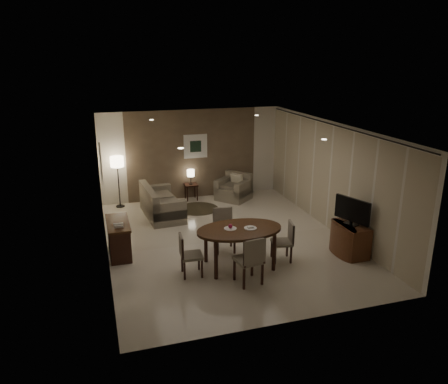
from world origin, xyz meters
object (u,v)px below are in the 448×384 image
object	(u,v)px
console_desk	(119,238)
chair_right	(282,242)
chair_near	(248,259)
side_table	(191,192)
tv_cabinet	(350,239)
armchair	(233,187)
chair_left	(192,255)
floor_lamp	(119,182)
sofa	(162,201)
dining_table	(239,247)
chair_far	(224,231)

from	to	relation	value
console_desk	chair_right	bearing A→B (deg)	-22.23
chair_near	side_table	bearing A→B (deg)	-99.59
tv_cabinet	armchair	bearing A→B (deg)	106.27
chair_left	chair_right	world-z (taller)	chair_left
side_table	floor_lamp	distance (m)	2.19
tv_cabinet	sofa	size ratio (longest dim) A/B	0.51
chair_right	floor_lamp	distance (m)	5.50
sofa	console_desk	bearing A→B (deg)	143.67
dining_table	floor_lamp	bearing A→B (deg)	114.82
chair_left	armchair	xyz separation A→B (m)	(2.29, 4.31, -0.04)
dining_table	chair_near	world-z (taller)	chair_near
console_desk	floor_lamp	size ratio (longest dim) A/B	0.80
chair_left	chair_right	distance (m)	1.99
console_desk	chair_left	distance (m)	1.94
armchair	floor_lamp	xyz separation A→B (m)	(-3.37, 0.33, 0.35)
side_table	dining_table	bearing A→B (deg)	-90.33
tv_cabinet	side_table	bearing A→B (deg)	117.89
tv_cabinet	chair_right	distance (m)	1.60
chair_right	side_table	bearing A→B (deg)	-157.55
dining_table	console_desk	bearing A→B (deg)	150.39
sofa	chair_right	bearing A→B (deg)	-154.35
tv_cabinet	sofa	bearing A→B (deg)	134.91
console_desk	chair_left	world-z (taller)	chair_left
console_desk	chair_left	bearing A→B (deg)	-47.22
chair_far	side_table	distance (m)	3.79
tv_cabinet	side_table	distance (m)	5.38
tv_cabinet	side_table	xyz separation A→B (m)	(-2.51, 4.75, -0.11)
chair_right	sofa	world-z (taller)	chair_right
tv_cabinet	chair_far	bearing A→B (deg)	159.59
sofa	tv_cabinet	bearing A→B (deg)	-139.55
floor_lamp	chair_left	bearing A→B (deg)	-76.99
chair_left	side_table	bearing A→B (deg)	-9.09
chair_near	chair_right	size ratio (longest dim) A/B	1.16
tv_cabinet	chair_left	bearing A→B (deg)	178.78
chair_left	sofa	bearing A→B (deg)	3.90
chair_far	armchair	world-z (taller)	chair_far
chair_far	sofa	size ratio (longest dim) A/B	0.54
chair_left	armchair	bearing A→B (deg)	-24.37
console_desk	chair_right	size ratio (longest dim) A/B	1.40
armchair	side_table	world-z (taller)	armchair
console_desk	side_table	bearing A→B (deg)	53.83
dining_table	chair_left	world-z (taller)	chair_left
chair_right	side_table	distance (m)	4.70
chair_left	tv_cabinet	bearing A→B (deg)	-87.55
chair_left	chair_near	bearing A→B (deg)	-118.81
dining_table	chair_right	xyz separation A→B (m)	(0.95, -0.01, 0.01)
chair_right	sofa	bearing A→B (deg)	-138.82
sofa	armchair	distance (m)	2.44
floor_lamp	console_desk	bearing A→B (deg)	-94.37
chair_far	armchair	bearing A→B (deg)	74.64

